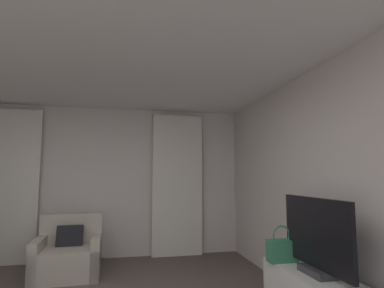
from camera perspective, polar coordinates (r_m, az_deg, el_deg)
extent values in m
cube|color=silver|center=(5.62, -17.03, -6.73)|extent=(5.12, 0.06, 2.60)
cube|color=silver|center=(3.28, 26.75, -7.12)|extent=(0.06, 6.12, 2.60)
cube|color=white|center=(2.89, -21.76, 19.62)|extent=(5.12, 6.12, 0.06)
cube|color=silver|center=(5.78, -30.96, -6.61)|extent=(0.90, 0.06, 2.50)
cube|color=silver|center=(5.54, -2.74, -7.51)|extent=(0.90, 0.06, 2.50)
cube|color=#B2A899|center=(4.89, -22.20, -19.74)|extent=(0.91, 0.80, 0.40)
cube|color=#B2A899|center=(5.11, -21.52, -14.37)|extent=(0.88, 0.18, 0.43)
cube|color=#B2A899|center=(4.84, -17.47, -19.19)|extent=(0.15, 0.77, 0.54)
cube|color=#B2A899|center=(4.93, -26.76, -18.58)|extent=(0.15, 0.77, 0.54)
cube|color=black|center=(4.94, -21.87, -16.03)|extent=(0.37, 0.22, 0.37)
cube|color=#333338|center=(3.18, 22.39, -21.12)|extent=(0.20, 0.36, 0.06)
cube|color=black|center=(3.11, 22.13, -15.02)|extent=(0.04, 0.97, 0.63)
cube|color=#387F5B|center=(3.49, 16.44, -18.56)|extent=(0.30, 0.14, 0.22)
torus|color=#387F5B|center=(3.46, 16.36, -15.98)|extent=(0.20, 0.02, 0.20)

